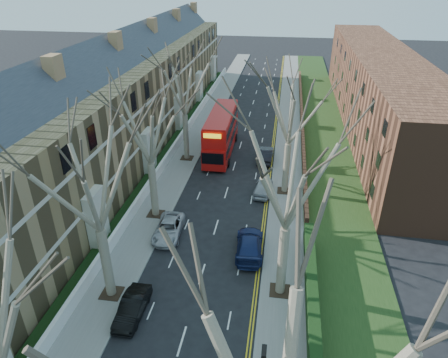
% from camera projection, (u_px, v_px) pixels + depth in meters
% --- Properties ---
extents(pavement_left, '(3.00, 102.00, 0.12)m').
position_uv_depth(pavement_left, '(203.00, 125.00, 56.15)').
color(pavement_left, slate).
rests_on(pavement_left, ground).
extents(pavement_right, '(3.00, 102.00, 0.12)m').
position_uv_depth(pavement_right, '(289.00, 130.00, 54.52)').
color(pavement_right, slate).
rests_on(pavement_right, ground).
extents(terrace_left, '(9.70, 78.00, 13.60)m').
position_uv_depth(terrace_left, '(126.00, 102.00, 47.64)').
color(terrace_left, olive).
rests_on(terrace_left, ground).
extents(flats_right, '(13.97, 54.00, 10.00)m').
position_uv_depth(flats_right, '(378.00, 90.00, 54.11)').
color(flats_right, brown).
rests_on(flats_right, ground).
extents(front_wall_left, '(0.30, 78.00, 1.00)m').
position_uv_depth(front_wall_left, '(177.00, 143.00, 49.15)').
color(front_wall_left, white).
rests_on(front_wall_left, ground).
extents(grass_verge_right, '(6.00, 102.00, 0.06)m').
position_uv_depth(grass_verge_right, '(323.00, 131.00, 53.87)').
color(grass_verge_right, '#1D3814').
rests_on(grass_verge_right, ground).
extents(tree_left_mid, '(10.50, 10.50, 14.71)m').
position_uv_depth(tree_left_mid, '(90.00, 171.00, 22.90)').
color(tree_left_mid, '#736552').
rests_on(tree_left_mid, ground).
extents(tree_left_far, '(10.15, 10.15, 14.22)m').
position_uv_depth(tree_left_far, '(147.00, 118.00, 31.75)').
color(tree_left_far, '#736552').
rests_on(tree_left_far, ground).
extents(tree_left_dist, '(10.50, 10.50, 14.71)m').
position_uv_depth(tree_left_dist, '(183.00, 77.00, 42.04)').
color(tree_left_dist, '#736552').
rests_on(tree_left_dist, ground).
extents(tree_right_mid, '(10.50, 10.50, 14.71)m').
position_uv_depth(tree_right_mid, '(291.00, 169.00, 23.09)').
color(tree_right_mid, '#736552').
rests_on(tree_right_mid, ground).
extents(tree_right_far, '(10.15, 10.15, 14.22)m').
position_uv_depth(tree_right_far, '(292.00, 102.00, 35.42)').
color(tree_right_far, '#736552').
rests_on(tree_right_far, ground).
extents(double_decker_bus, '(3.08, 11.72, 4.86)m').
position_uv_depth(double_decker_bus, '(221.00, 134.00, 47.11)').
color(double_decker_bus, '#B00F0C').
rests_on(double_decker_bus, ground).
extents(car_left_mid, '(1.41, 3.97, 1.30)m').
position_uv_depth(car_left_mid, '(132.00, 307.00, 25.53)').
color(car_left_mid, black).
rests_on(car_left_mid, ground).
extents(car_left_far, '(2.38, 4.74, 1.29)m').
position_uv_depth(car_left_far, '(169.00, 228.00, 33.19)').
color(car_left_far, '#AAA9AF').
rests_on(car_left_far, ground).
extents(car_right_near, '(2.37, 5.19, 1.47)m').
position_uv_depth(car_right_near, '(250.00, 245.00, 31.11)').
color(car_right_near, '#16214F').
rests_on(car_right_near, ground).
extents(car_right_mid, '(1.92, 4.09, 1.35)m').
position_uv_depth(car_right_mid, '(263.00, 187.00, 39.26)').
color(car_right_mid, '#9B9CA3').
rests_on(car_right_mid, ground).
extents(car_right_far, '(1.70, 4.60, 1.50)m').
position_uv_depth(car_right_far, '(265.00, 155.00, 45.81)').
color(car_right_far, black).
rests_on(car_right_far, ground).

